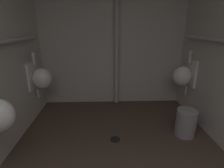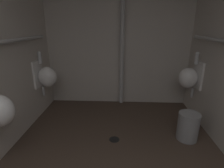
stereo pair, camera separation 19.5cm
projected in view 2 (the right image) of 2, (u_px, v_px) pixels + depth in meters
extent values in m
cube|color=beige|center=(118.00, 37.00, 3.24)|extent=(2.77, 0.06, 2.55)
ellipsoid|color=white|center=(48.00, 77.00, 2.92)|extent=(0.30, 0.26, 0.34)
cube|color=white|center=(38.00, 74.00, 2.92)|extent=(0.03, 0.30, 0.44)
cylinder|color=silver|center=(40.00, 58.00, 2.83)|extent=(0.06, 0.06, 0.16)
sphere|color=silver|center=(39.00, 53.00, 2.80)|extent=(0.06, 0.06, 0.06)
cylinder|color=#B2B2B2|center=(44.00, 91.00, 3.01)|extent=(0.04, 0.04, 0.16)
ellipsoid|color=white|center=(188.00, 78.00, 2.87)|extent=(0.30, 0.26, 0.34)
cube|color=white|center=(198.00, 75.00, 2.84)|extent=(0.03, 0.30, 0.44)
cylinder|color=silver|center=(197.00, 59.00, 2.76)|extent=(0.06, 0.06, 0.16)
sphere|color=silver|center=(197.00, 54.00, 2.74)|extent=(0.06, 0.06, 0.06)
cylinder|color=#B2B2B2|center=(192.00, 92.00, 2.94)|extent=(0.04, 0.04, 0.16)
sphere|color=#B2B2B2|center=(41.00, 37.00, 2.92)|extent=(0.06, 0.06, 0.06)
sphere|color=#B2B2B2|center=(196.00, 37.00, 2.85)|extent=(0.06, 0.06, 0.06)
cylinder|color=#B2B2B2|center=(122.00, 38.00, 3.13)|extent=(0.08, 0.08, 2.50)
cylinder|color=black|center=(114.00, 139.00, 2.41)|extent=(0.14, 0.14, 0.01)
cylinder|color=gray|center=(188.00, 126.00, 2.38)|extent=(0.28, 0.28, 0.38)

